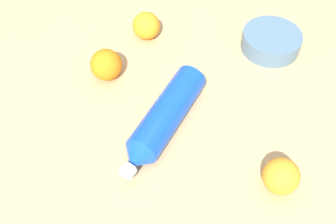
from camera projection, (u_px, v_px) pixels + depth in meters
The scene contains 6 objects.
ground_plane at pixel (176, 131), 0.94m from camera, with size 2.40×2.40×0.00m, color tan.
water_bottle at pixel (163, 119), 0.91m from camera, with size 0.31×0.15×0.08m.
orange_0 at pixel (106, 65), 1.02m from camera, with size 0.08×0.08×0.08m, color orange.
orange_1 at pixel (146, 26), 1.11m from camera, with size 0.08×0.08×0.08m, color orange.
orange_2 at pixel (281, 176), 0.82m from camera, with size 0.08×0.08×0.08m, color orange.
ceramic_bowl at pixel (271, 41), 1.09m from camera, with size 0.16×0.16×0.05m, color slate.
Camera 1 is at (0.54, 0.11, 0.77)m, focal length 43.07 mm.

